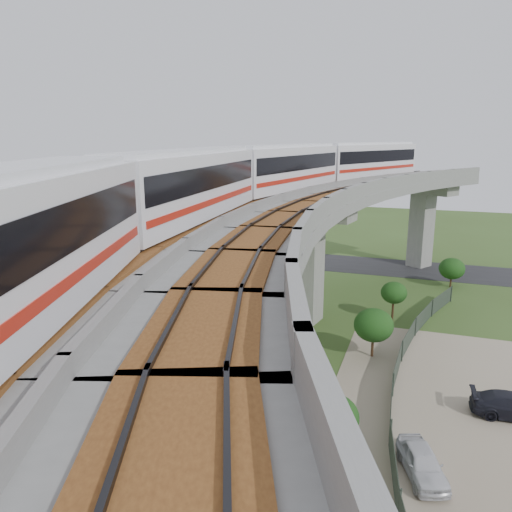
% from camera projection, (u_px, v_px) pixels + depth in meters
% --- Properties ---
extents(ground, '(160.00, 160.00, 0.00)m').
position_uv_depth(ground, '(254.00, 375.00, 31.54)').
color(ground, '#385020').
rests_on(ground, ground).
extents(dirt_lot, '(18.00, 26.00, 0.04)m').
position_uv_depth(dirt_lot, '(501.00, 434.00, 25.25)').
color(dirt_lot, gray).
rests_on(dirt_lot, ground).
extents(asphalt_road, '(60.00, 8.00, 0.03)m').
position_uv_depth(asphalt_road, '(337.00, 263.00, 59.10)').
color(asphalt_road, '#232326').
rests_on(asphalt_road, ground).
extents(viaduct, '(19.58, 73.98, 11.40)m').
position_uv_depth(viaduct, '(318.00, 239.00, 28.19)').
color(viaduct, '#99968E').
rests_on(viaduct, ground).
extents(metro_train, '(11.78, 61.28, 3.64)m').
position_uv_depth(metro_train, '(273.00, 176.00, 30.79)').
color(metro_train, white).
rests_on(metro_train, ground).
extents(fence, '(3.87, 38.73, 1.50)m').
position_uv_depth(fence, '(416.00, 389.00, 28.27)').
color(fence, '#2D382D').
rests_on(fence, ground).
extents(tree_0, '(2.49, 2.49, 2.96)m').
position_uv_depth(tree_0, '(452.00, 269.00, 49.33)').
color(tree_0, '#382314').
rests_on(tree_0, ground).
extents(tree_1, '(2.09, 2.09, 3.25)m').
position_uv_depth(tree_1, '(394.00, 293.00, 40.31)').
color(tree_1, '#382314').
rests_on(tree_1, ground).
extents(tree_2, '(2.66, 2.66, 3.43)m').
position_uv_depth(tree_2, '(374.00, 325.00, 33.56)').
color(tree_2, '#382314').
rests_on(tree_2, ground).
extents(tree_3, '(2.48, 2.48, 2.80)m').
position_uv_depth(tree_3, '(333.00, 417.00, 23.61)').
color(tree_3, '#382314').
rests_on(tree_3, ground).
extents(car_white, '(2.69, 4.02, 1.27)m').
position_uv_depth(car_white, '(422.00, 463.00, 21.99)').
color(car_white, silver).
rests_on(car_white, dirt_lot).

